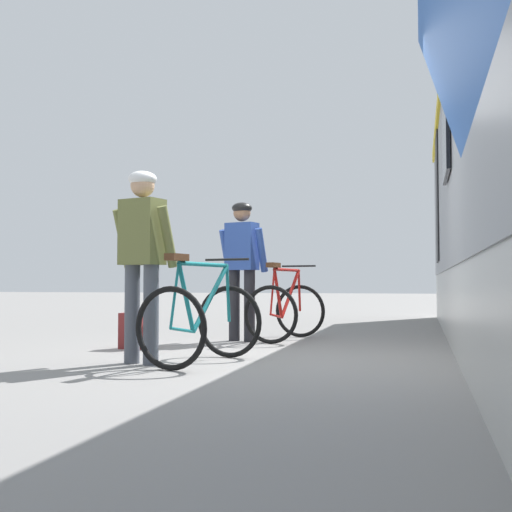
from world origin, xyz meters
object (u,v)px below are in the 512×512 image
object	(u,v)px
cyclist_near_in_blue	(242,258)
backpack_on_platform	(133,331)
cyclist_far_in_olive	(142,248)
bicycle_far_teal	(202,320)
bicycle_near_red	(286,309)

from	to	relation	value
cyclist_near_in_blue	backpack_on_platform	world-z (taller)	cyclist_near_in_blue
cyclist_near_in_blue	cyclist_far_in_olive	bearing A→B (deg)	-96.28
bicycle_far_teal	cyclist_far_in_olive	bearing A→B (deg)	-164.28
bicycle_near_red	backpack_on_platform	world-z (taller)	bicycle_near_red
cyclist_near_in_blue	cyclist_far_in_olive	distance (m)	2.40
cyclist_near_in_blue	bicycle_near_red	distance (m)	0.87
cyclist_far_in_olive	backpack_on_platform	xyz separation A→B (m)	(-0.66, 1.20, -0.85)
cyclist_near_in_blue	cyclist_far_in_olive	xyz separation A→B (m)	(-0.26, -2.39, 0.00)
bicycle_near_red	bicycle_far_teal	distance (m)	2.49
cyclist_near_in_blue	bicycle_near_red	size ratio (longest dim) A/B	1.50
backpack_on_platform	bicycle_near_red	bearing A→B (deg)	44.42
bicycle_far_teal	backpack_on_platform	world-z (taller)	bicycle_far_teal
cyclist_far_in_olive	bicycle_near_red	size ratio (longest dim) A/B	1.50
cyclist_far_in_olive	bicycle_far_teal	bearing A→B (deg)	15.72
cyclist_far_in_olive	cyclist_near_in_blue	bearing A→B (deg)	83.72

